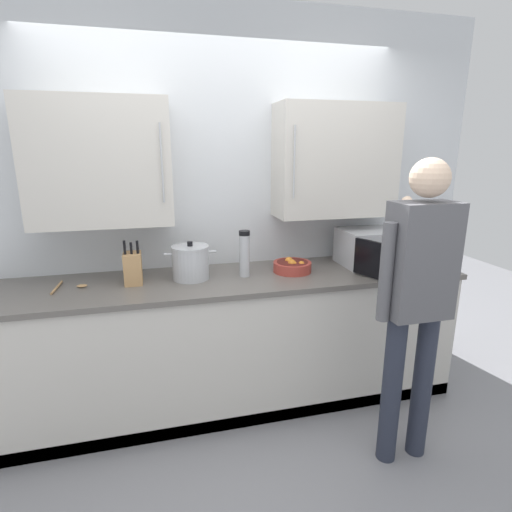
{
  "coord_description": "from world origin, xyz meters",
  "views": [
    {
      "loc": [
        -0.49,
        -1.85,
        1.77
      ],
      "look_at": [
        0.15,
        0.65,
        1.09
      ],
      "focal_mm": 28.21,
      "sensor_mm": 36.0,
      "label": 1
    }
  ],
  "objects_px": {
    "wooden_spoon": "(69,287)",
    "stock_pot": "(191,262)",
    "fruit_bowl": "(292,266)",
    "knife_block": "(133,268)",
    "person_figure": "(417,290)",
    "thermos_flask": "(245,254)",
    "microwave_oven": "(373,248)"
  },
  "relations": [
    {
      "from": "wooden_spoon",
      "to": "stock_pot",
      "type": "bearing_deg",
      "value": 0.24
    },
    {
      "from": "fruit_bowl",
      "to": "knife_block",
      "type": "xyz_separation_m",
      "value": [
        -1.07,
        0.01,
        0.06
      ]
    },
    {
      "from": "stock_pot",
      "to": "fruit_bowl",
      "type": "distance_m",
      "value": 0.71
    },
    {
      "from": "wooden_spoon",
      "to": "person_figure",
      "type": "relative_size",
      "value": 0.14
    },
    {
      "from": "stock_pot",
      "to": "thermos_flask",
      "type": "height_order",
      "value": "thermos_flask"
    },
    {
      "from": "fruit_bowl",
      "to": "person_figure",
      "type": "relative_size",
      "value": 0.15
    },
    {
      "from": "microwave_oven",
      "to": "stock_pot",
      "type": "distance_m",
      "value": 1.34
    },
    {
      "from": "microwave_oven",
      "to": "knife_block",
      "type": "height_order",
      "value": "knife_block"
    },
    {
      "from": "wooden_spoon",
      "to": "thermos_flask",
      "type": "height_order",
      "value": "thermos_flask"
    },
    {
      "from": "wooden_spoon",
      "to": "stock_pot",
      "type": "relative_size",
      "value": 0.69
    },
    {
      "from": "microwave_oven",
      "to": "person_figure",
      "type": "relative_size",
      "value": 0.4
    },
    {
      "from": "wooden_spoon",
      "to": "person_figure",
      "type": "height_order",
      "value": "person_figure"
    },
    {
      "from": "wooden_spoon",
      "to": "thermos_flask",
      "type": "distance_m",
      "value": 1.12
    },
    {
      "from": "thermos_flask",
      "to": "fruit_bowl",
      "type": "xyz_separation_m",
      "value": [
        0.35,
        0.02,
        -0.12
      ]
    },
    {
      "from": "stock_pot",
      "to": "person_figure",
      "type": "distance_m",
      "value": 1.4
    },
    {
      "from": "wooden_spoon",
      "to": "stock_pot",
      "type": "distance_m",
      "value": 0.76
    },
    {
      "from": "stock_pot",
      "to": "microwave_oven",
      "type": "bearing_deg",
      "value": 0.05
    },
    {
      "from": "thermos_flask",
      "to": "person_figure",
      "type": "relative_size",
      "value": 0.18
    },
    {
      "from": "fruit_bowl",
      "to": "knife_block",
      "type": "relative_size",
      "value": 0.92
    },
    {
      "from": "fruit_bowl",
      "to": "wooden_spoon",
      "type": "bearing_deg",
      "value": 179.47
    },
    {
      "from": "person_figure",
      "to": "stock_pot",
      "type": "bearing_deg",
      "value": 144.09
    },
    {
      "from": "stock_pot",
      "to": "fruit_bowl",
      "type": "height_order",
      "value": "stock_pot"
    },
    {
      "from": "thermos_flask",
      "to": "knife_block",
      "type": "bearing_deg",
      "value": 177.8
    },
    {
      "from": "thermos_flask",
      "to": "person_figure",
      "type": "distance_m",
      "value": 1.1
    },
    {
      "from": "wooden_spoon",
      "to": "microwave_oven",
      "type": "bearing_deg",
      "value": 0.12
    },
    {
      "from": "microwave_oven",
      "to": "thermos_flask",
      "type": "distance_m",
      "value": 0.99
    },
    {
      "from": "microwave_oven",
      "to": "person_figure",
      "type": "height_order",
      "value": "person_figure"
    },
    {
      "from": "wooden_spoon",
      "to": "knife_block",
      "type": "bearing_deg",
      "value": -0.57
    },
    {
      "from": "thermos_flask",
      "to": "stock_pot",
      "type": "bearing_deg",
      "value": 174.43
    },
    {
      "from": "microwave_oven",
      "to": "person_figure",
      "type": "bearing_deg",
      "value": -104.44
    },
    {
      "from": "microwave_oven",
      "to": "thermos_flask",
      "type": "height_order",
      "value": "thermos_flask"
    },
    {
      "from": "fruit_bowl",
      "to": "thermos_flask",
      "type": "bearing_deg",
      "value": -177.0
    }
  ]
}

